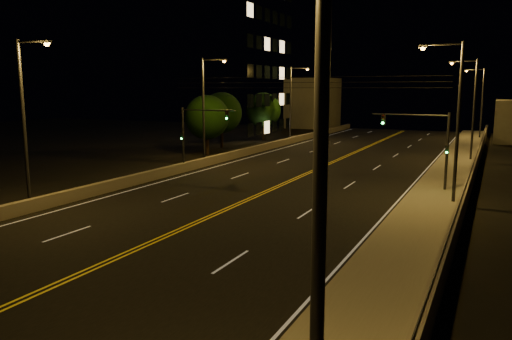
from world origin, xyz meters
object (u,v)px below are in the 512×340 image
at_px(building_tower, 191,35).
at_px(tree_2, 263,110).
at_px(tree_0, 207,117).
at_px(traffic_signal_left, 194,131).
at_px(tree_1, 221,113).
at_px(traffic_signal_right, 430,141).
at_px(streetlight_2, 471,104).
at_px(streetlight_1, 454,113).
at_px(streetlight_3, 480,99).
at_px(streetlight_0, 301,197).
at_px(streetlight_5, 206,104).
at_px(streetlight_4, 26,114).
at_px(streetlight_6, 293,100).

relative_size(building_tower, tree_2, 4.61).
bearing_deg(tree_2, tree_0, -86.32).
bearing_deg(traffic_signal_left, tree_1, 112.31).
bearing_deg(traffic_signal_right, streetlight_2, 84.34).
height_order(traffic_signal_left, building_tower, building_tower).
bearing_deg(streetlight_1, streetlight_3, 90.00).
bearing_deg(streetlight_0, streetlight_5, 123.33).
xyz_separation_m(streetlight_2, tree_1, (-27.01, 0.19, -1.41)).
xyz_separation_m(building_tower, tree_1, (9.40, -8.37, -10.10)).
bearing_deg(streetlight_2, streetlight_4, -124.28).
bearing_deg(streetlight_2, tree_2, 159.00).
relative_size(streetlight_0, streetlight_6, 1.00).
height_order(streetlight_2, streetlight_3, same).
distance_m(streetlight_4, tree_0, 25.57).
bearing_deg(traffic_signal_left, tree_0, 115.76).
distance_m(streetlight_4, traffic_signal_left, 15.39).
relative_size(streetlight_6, tree_0, 1.53).
distance_m(streetlight_2, traffic_signal_right, 16.49).
bearing_deg(streetlight_5, streetlight_4, -90.00).
height_order(streetlight_5, tree_2, streetlight_5).
xyz_separation_m(streetlight_4, building_tower, (-14.95, 40.05, 8.69)).
xyz_separation_m(streetlight_6, tree_2, (-4.69, 1.24, -1.48)).
xyz_separation_m(streetlight_3, building_tower, (-36.42, -15.01, 8.69)).
relative_size(building_tower, tree_1, 4.53).
bearing_deg(building_tower, traffic_signal_left, -56.96).
bearing_deg(streetlight_4, streetlight_2, 55.72).
bearing_deg(streetlight_6, traffic_signal_right, -51.63).
height_order(streetlight_0, tree_0, streetlight_0).
bearing_deg(streetlight_6, tree_2, 165.13).
relative_size(streetlight_6, traffic_signal_right, 1.78).
xyz_separation_m(streetlight_1, traffic_signal_right, (-1.61, 3.55, -2.04)).
bearing_deg(streetlight_6, tree_1, -122.83).
relative_size(streetlight_2, tree_1, 1.47).
bearing_deg(streetlight_6, streetlight_1, -53.14).
bearing_deg(building_tower, streetlight_0, -55.77).
relative_size(streetlight_1, streetlight_6, 1.00).
distance_m(streetlight_2, tree_2, 28.05).
distance_m(streetlight_1, traffic_signal_right, 4.40).
relative_size(streetlight_4, tree_1, 1.47).
height_order(traffic_signal_right, tree_1, tree_1).
xyz_separation_m(streetlight_0, streetlight_4, (-21.47, 13.48, 0.00)).
bearing_deg(traffic_signal_right, streetlight_0, -86.78).
distance_m(building_tower, tree_2, 14.53).
xyz_separation_m(streetlight_6, tree_0, (-3.64, -15.02, -1.57)).
bearing_deg(streetlight_5, traffic_signal_left, -72.94).
distance_m(streetlight_5, tree_1, 13.77).
relative_size(streetlight_0, traffic_signal_right, 1.78).
xyz_separation_m(streetlight_0, streetlight_6, (-21.47, 53.76, 0.00)).
distance_m(traffic_signal_left, building_tower, 31.53).
bearing_deg(streetlight_3, tree_1, -139.13).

